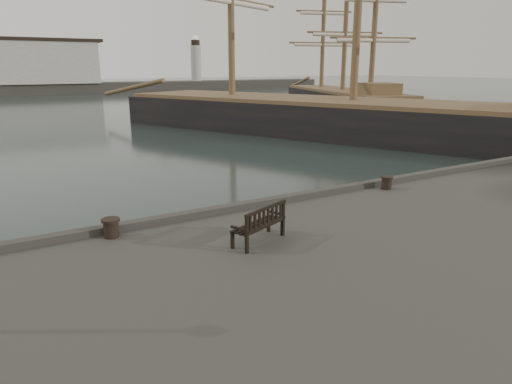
{
  "coord_description": "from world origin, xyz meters",
  "views": [
    {
      "loc": [
        -6.46,
        -10.78,
        5.41
      ],
      "look_at": [
        -0.38,
        -0.5,
        2.1
      ],
      "focal_mm": 32.0,
      "sensor_mm": 36.0,
      "label": 1
    }
  ],
  "objects_px": {
    "bench": "(259,231)",
    "bollard_left": "(111,228)",
    "bollard_right": "(387,183)",
    "tall_ship_far": "(342,105)",
    "tall_ship_main": "(351,126)"
  },
  "relations": [
    {
      "from": "tall_ship_main",
      "to": "tall_ship_far",
      "type": "distance_m",
      "value": 20.79
    },
    {
      "from": "tall_ship_main",
      "to": "bench",
      "type": "bearing_deg",
      "value": -160.79
    },
    {
      "from": "tall_ship_main",
      "to": "tall_ship_far",
      "type": "bearing_deg",
      "value": 26.81
    },
    {
      "from": "tall_ship_main",
      "to": "bollard_right",
      "type": "bearing_deg",
      "value": -153.68
    },
    {
      "from": "bench",
      "to": "tall_ship_far",
      "type": "relative_size",
      "value": 0.06
    },
    {
      "from": "bollard_left",
      "to": "bollard_right",
      "type": "height_order",
      "value": "bollard_left"
    },
    {
      "from": "bollard_right",
      "to": "tall_ship_far",
      "type": "relative_size",
      "value": 0.02
    },
    {
      "from": "bollard_left",
      "to": "tall_ship_main",
      "type": "distance_m",
      "value": 28.37
    },
    {
      "from": "bollard_left",
      "to": "tall_ship_main",
      "type": "relative_size",
      "value": 0.01
    },
    {
      "from": "tall_ship_far",
      "to": "bench",
      "type": "bearing_deg",
      "value": -114.17
    },
    {
      "from": "bollard_left",
      "to": "tall_ship_far",
      "type": "bearing_deg",
      "value": 42.85
    },
    {
      "from": "bench",
      "to": "bollard_left",
      "type": "relative_size",
      "value": 3.4
    },
    {
      "from": "bollard_right",
      "to": "tall_ship_far",
      "type": "xyz_separation_m",
      "value": [
        27.04,
        33.32,
        -0.99
      ]
    },
    {
      "from": "bench",
      "to": "tall_ship_main",
      "type": "bearing_deg",
      "value": 21.87
    },
    {
      "from": "bollard_left",
      "to": "bollard_right",
      "type": "relative_size",
      "value": 1.07
    }
  ]
}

